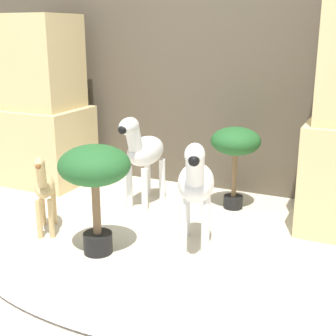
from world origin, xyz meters
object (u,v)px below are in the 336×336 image
object	(u,v)px
potted_palm_front	(236,146)
surfboard	(67,303)
zebra_left	(143,151)
potted_palm_back	(95,173)
zebra_right	(196,183)
giraffe_figurine	(44,188)

from	to	relation	value
potted_palm_front	surfboard	size ratio (longest dim) A/B	0.55
surfboard	potted_palm_front	bearing A→B (deg)	78.11
potted_palm_front	surfboard	bearing A→B (deg)	-101.89
zebra_left	potted_palm_back	distance (m)	0.77
potted_palm_back	zebra_right	bearing A→B (deg)	29.98
zebra_left	giraffe_figurine	world-z (taller)	zebra_left
zebra_right	potted_palm_back	bearing A→B (deg)	-150.02
zebra_right	potted_palm_front	xyz separation A→B (m)	(0.01, 0.69, 0.05)
zebra_left	potted_palm_back	world-z (taller)	zebra_left
giraffe_figurine	surfboard	size ratio (longest dim) A/B	0.50
zebra_left	potted_palm_front	xyz separation A→B (m)	(0.59, 0.20, 0.05)
zebra_left	potted_palm_front	size ratio (longest dim) A/B	1.15
potted_palm_back	surfboard	distance (m)	0.69
zebra_right	giraffe_figurine	distance (m)	0.91
potted_palm_front	potted_palm_back	size ratio (longest dim) A/B	0.93
giraffe_figurine	zebra_left	bearing A→B (deg)	64.69
zebra_right	zebra_left	world-z (taller)	same
zebra_right	potted_palm_back	xyz separation A→B (m)	(-0.46, -0.27, 0.07)
surfboard	zebra_left	bearing A→B (deg)	102.39
zebra_left	giraffe_figurine	size ratio (longest dim) A/B	1.27
zebra_right	giraffe_figurine	bearing A→B (deg)	-169.31
zebra_right	giraffe_figurine	world-z (taller)	zebra_right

